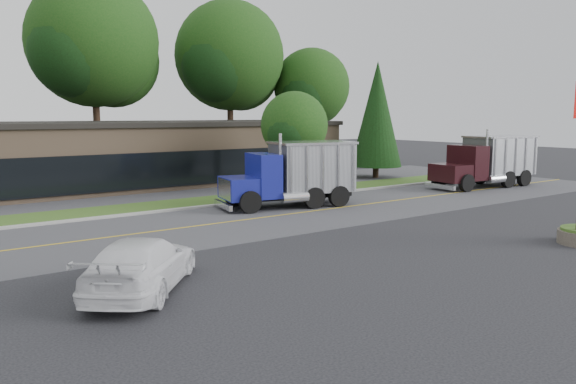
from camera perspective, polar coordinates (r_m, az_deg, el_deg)
name	(u,v)px	position (r m, az deg, el deg)	size (l,w,h in m)	color
ground	(325,275)	(17.05, 3.80, -8.45)	(140.00, 140.00, 0.00)	#343439
road	(191,227)	(24.45, -9.85, -3.54)	(60.00, 8.00, 0.02)	#5D5D63
center_line	(191,227)	(24.45, -9.85, -3.54)	(60.00, 0.12, 0.01)	gold
curb	(152,213)	(28.22, -13.63, -2.12)	(60.00, 0.30, 0.12)	#9E9E99
grass_verge	(138,208)	(29.87, -14.95, -1.62)	(60.00, 3.40, 0.03)	#3C6422
far_parking	(107,197)	(34.54, -17.95, -0.48)	(60.00, 7.00, 0.02)	#5D5D63
strip_mall	(106,155)	(40.62, -18.04, 3.55)	(32.00, 12.00, 4.00)	#8D7056
tree_far_c	(95,49)	(49.22, -19.01, 13.62)	(11.06, 10.41, 15.77)	#382619
tree_far_d	(230,61)	(53.11, -5.87, 13.08)	(10.59, 9.97, 15.11)	#382619
tree_far_e	(312,90)	(55.76, 2.44, 10.29)	(7.85, 7.39, 11.20)	#382619
evergreen_right	(377,114)	(43.17, 9.02, 7.82)	(3.86, 3.86, 8.77)	#382619
tree_verge	(295,128)	(34.44, 0.68, 6.47)	(4.35, 4.09, 6.20)	#382619
dump_truck_blue	(295,172)	(29.33, 0.74, 2.02)	(7.28, 3.95, 3.36)	black
dump_truck_maroon	(489,160)	(39.70, 19.70, 3.10)	(8.06, 3.26, 3.36)	black
rally_car	(141,264)	(15.93, -14.69, -7.10)	(2.08, 5.12, 1.48)	white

